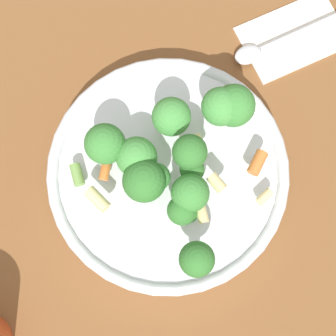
{
  "coord_description": "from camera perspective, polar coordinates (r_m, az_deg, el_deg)",
  "views": [
    {
      "loc": [
        -0.03,
        -0.11,
        0.57
      ],
      "look_at": [
        0.0,
        0.0,
        0.05
      ],
      "focal_mm": 50.0,
      "sensor_mm": 36.0,
      "label": 1
    }
  ],
  "objects": [
    {
      "name": "ground_plane",
      "position": [
        0.59,
        0.0,
        -1.09
      ],
      "size": [
        3.0,
        3.0,
        0.0
      ],
      "primitive_type": "plane",
      "color": "brown"
    },
    {
      "name": "bowl",
      "position": [
        0.56,
        0.0,
        -0.63
      ],
      "size": [
        0.29,
        0.29,
        0.04
      ],
      "color": "silver",
      "rests_on": "ground_plane"
    },
    {
      "name": "pasta_salad",
      "position": [
        0.51,
        0.79,
        1.44
      ],
      "size": [
        0.22,
        0.2,
        0.08
      ],
      "color": "#8CB766",
      "rests_on": "bowl"
    },
    {
      "name": "napkin",
      "position": [
        0.67,
        15.07,
        15.28
      ],
      "size": [
        0.15,
        0.11,
        0.01
      ],
      "color": "white",
      "rests_on": "ground_plane"
    },
    {
      "name": "spoon",
      "position": [
        0.65,
        13.19,
        14.79
      ],
      "size": [
        0.19,
        0.05,
        0.01
      ],
      "rotation": [
        0.0,
        0.0,
        9.59
      ],
      "color": "silver",
      "rests_on": "napkin"
    }
  ]
}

